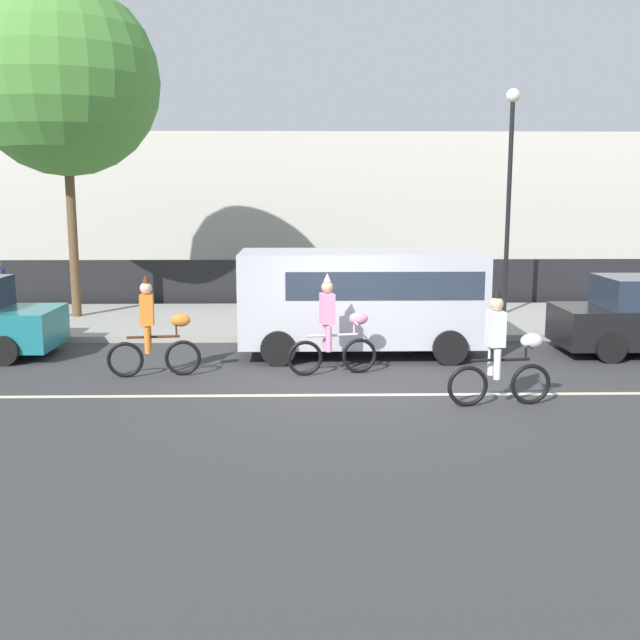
{
  "coord_description": "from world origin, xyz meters",
  "views": [
    {
      "loc": [
        -0.69,
        -12.75,
        3.42
      ],
      "look_at": [
        -0.39,
        1.2,
        1.0
      ],
      "focal_mm": 42.0,
      "sensor_mm": 36.0,
      "label": 1
    }
  ],
  "objects": [
    {
      "name": "ground_plane",
      "position": [
        0.0,
        0.0,
        0.0
      ],
      "size": [
        80.0,
        80.0,
        0.0
      ],
      "primitive_type": "plane",
      "color": "#38383A"
    },
    {
      "name": "road_centre_line",
      "position": [
        0.0,
        -0.5,
        0.0
      ],
      "size": [
        36.0,
        0.14,
        0.01
      ],
      "primitive_type": "cube",
      "color": "beige",
      "rests_on": "ground"
    },
    {
      "name": "sidewalk_curb",
      "position": [
        0.0,
        6.5,
        0.07
      ],
      "size": [
        60.0,
        5.0,
        0.15
      ],
      "primitive_type": "cube",
      "color": "#9E9B93",
      "rests_on": "ground"
    },
    {
      "name": "fence_line",
      "position": [
        0.0,
        9.4,
        0.7
      ],
      "size": [
        40.0,
        0.08,
        1.4
      ],
      "primitive_type": "cube",
      "color": "black",
      "rests_on": "ground"
    },
    {
      "name": "building_backdrop",
      "position": [
        -1.98,
        18.0,
        2.73
      ],
      "size": [
        28.0,
        8.0,
        5.46
      ],
      "primitive_type": "cube",
      "color": "beige",
      "rests_on": "ground"
    },
    {
      "name": "parade_cyclist_orange",
      "position": [
        -3.47,
        0.89,
        0.84
      ],
      "size": [
        1.72,
        0.51,
        1.92
      ],
      "color": "black",
      "rests_on": "ground"
    },
    {
      "name": "parade_cyclist_pink",
      "position": [
        -0.15,
        0.97,
        0.84
      ],
      "size": [
        1.7,
        0.54,
        1.92
      ],
      "color": "black",
      "rests_on": "ground"
    },
    {
      "name": "parade_cyclist_zebra",
      "position": [
        2.46,
        -1.15,
        0.84
      ],
      "size": [
        1.72,
        0.5,
        1.92
      ],
      "color": "black",
      "rests_on": "ground"
    },
    {
      "name": "parked_van_silver",
      "position": [
        0.57,
        2.7,
        1.28
      ],
      "size": [
        5.0,
        2.22,
        2.18
      ],
      "color": "silver",
      "rests_on": "ground"
    },
    {
      "name": "street_lamp_post",
      "position": [
        4.71,
        7.06,
        3.99
      ],
      "size": [
        0.36,
        0.36,
        5.86
      ],
      "color": "black",
      "rests_on": "sidewalk_curb"
    },
    {
      "name": "street_tree_near_lamp",
      "position": [
        -6.68,
        6.86,
        6.15
      ],
      "size": [
        4.77,
        4.77,
        8.39
      ],
      "color": "brown",
      "rests_on": "sidewalk_curb"
    }
  ]
}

